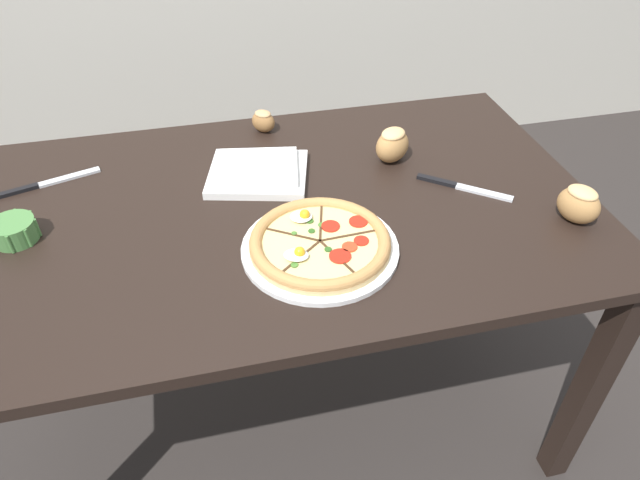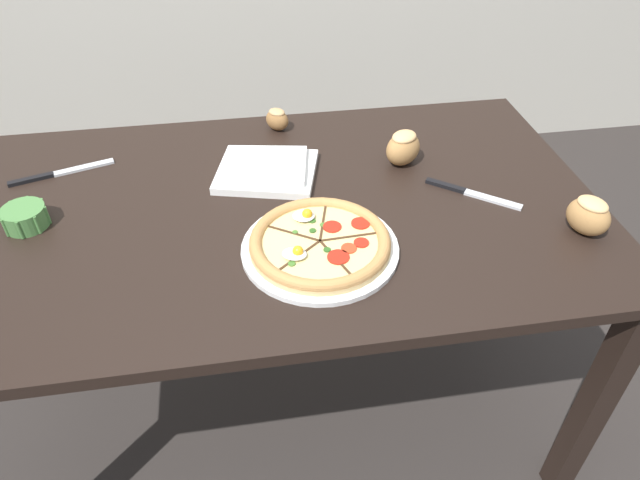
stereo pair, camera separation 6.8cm
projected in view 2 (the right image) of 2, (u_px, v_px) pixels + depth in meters
The scene contains 10 objects.
ground_plane at pixel (285, 398), 1.85m from camera, with size 12.00×12.00×0.00m, color #2D2826.
dining_table at pixel (274, 235), 1.42m from camera, with size 1.56×0.91×0.78m.
pizza at pixel (320, 244), 1.22m from camera, with size 0.34×0.34×0.05m.
ramekin_bowl at pixel (25, 217), 1.28m from camera, with size 0.10×0.10×0.05m.
napkin_folded at pixel (267, 169), 1.45m from camera, with size 0.29×0.26×0.04m.
bread_piece_near at pixel (589, 215), 1.25m from camera, with size 0.11×0.12×0.09m.
bread_piece_mid at pixel (403, 147), 1.47m from camera, with size 0.13×0.12×0.09m.
bread_piece_far at pixel (277, 119), 1.62m from camera, with size 0.09×0.09×0.06m.
knife_main at pixel (471, 193), 1.39m from camera, with size 0.20×0.16×0.01m.
knife_spare at pixel (61, 173), 1.46m from camera, with size 0.25×0.09×0.01m.
Camera 2 is at (-0.06, -1.10, 1.58)m, focal length 32.00 mm.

